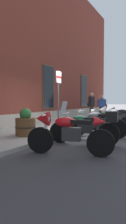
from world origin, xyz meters
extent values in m
plane|color=#38383A|center=(0.00, 0.00, 0.00)|extent=(140.00, 140.00, 0.00)
cube|color=gray|center=(0.00, 1.51, 0.06)|extent=(33.24, 3.02, 0.12)
cube|color=gray|center=(0.00, 2.98, 0.35)|extent=(27.24, 0.10, 0.70)
cube|color=#513823|center=(2.72, 3.00, 2.10)|extent=(1.22, 0.06, 2.52)
cube|color=black|center=(2.72, 2.97, 2.10)|extent=(1.10, 0.03, 2.40)
cube|color=#513823|center=(8.17, 3.00, 2.10)|extent=(1.22, 0.06, 2.52)
cube|color=black|center=(8.17, 2.97, 2.10)|extent=(1.10, 0.03, 2.40)
cylinder|color=black|center=(-3.52, -0.59, 0.33)|extent=(0.26, 0.66, 0.65)
cylinder|color=black|center=(-3.19, -2.03, 0.33)|extent=(0.26, 0.66, 0.65)
cylinder|color=silver|center=(-3.50, -0.68, 0.59)|extent=(0.14, 0.32, 0.65)
cube|color=#28282B|center=(-3.34, -1.36, 0.51)|extent=(0.31, 0.48, 0.32)
ellipsoid|color=red|center=(-3.38, -1.21, 0.79)|extent=(0.37, 0.57, 0.24)
cube|color=black|center=(-3.29, -1.58, 0.80)|extent=(0.32, 0.52, 0.10)
cylinder|color=silver|center=(-3.48, -0.76, 0.96)|extent=(0.61, 0.18, 0.04)
cylinder|color=silver|center=(-3.16, -1.62, 0.38)|extent=(0.19, 0.46, 0.09)
cone|color=red|center=(-3.51, -0.64, 0.86)|extent=(0.43, 0.41, 0.36)
cone|color=red|center=(-3.19, -2.01, 0.82)|extent=(0.29, 0.31, 0.24)
cylinder|color=black|center=(-2.11, -0.38, 0.33)|extent=(0.21, 0.66, 0.65)
cylinder|color=black|center=(-1.89, -1.85, 0.33)|extent=(0.21, 0.66, 0.65)
cylinder|color=silver|center=(-2.09, -0.48, 0.56)|extent=(0.11, 0.30, 0.60)
cube|color=#28282B|center=(-1.99, -1.17, 0.51)|extent=(0.28, 0.47, 0.32)
ellipsoid|color=#195633|center=(-2.01, -1.02, 0.74)|extent=(0.33, 0.55, 0.24)
cube|color=black|center=(-1.96, -1.39, 0.75)|extent=(0.29, 0.51, 0.10)
cylinder|color=silver|center=(-2.08, -0.56, 0.91)|extent=(0.62, 0.13, 0.04)
cylinder|color=silver|center=(-1.83, -1.44, 0.38)|extent=(0.15, 0.46, 0.09)
cube|color=#B2BCC6|center=(-2.09, -0.50, 1.09)|extent=(0.38, 0.19, 0.40)
cube|color=black|center=(-1.88, -1.95, 0.85)|extent=(0.40, 0.37, 0.30)
cylinder|color=black|center=(-0.67, -0.35, 0.33)|extent=(0.18, 0.67, 0.66)
cylinder|color=black|center=(-0.54, -1.82, 0.33)|extent=(0.18, 0.67, 0.66)
cylinder|color=silver|center=(-0.66, -0.45, 0.58)|extent=(0.10, 0.31, 0.63)
cube|color=#28282B|center=(-0.60, -1.13, 0.51)|extent=(0.26, 0.46, 0.32)
ellipsoid|color=slate|center=(-0.61, -0.99, 0.78)|extent=(0.31, 0.54, 0.24)
cube|color=black|center=(-0.58, -1.36, 0.79)|extent=(0.26, 0.50, 0.10)
cylinder|color=silver|center=(-0.66, -0.53, 0.95)|extent=(0.62, 0.09, 0.04)
cylinder|color=silver|center=(-0.45, -1.42, 0.38)|extent=(0.13, 0.46, 0.09)
sphere|color=silver|center=(-0.66, -0.45, 0.88)|extent=(0.18, 0.18, 0.18)
cylinder|color=black|center=(0.56, -0.39, 0.33)|extent=(0.31, 0.67, 0.66)
cylinder|color=silver|center=(0.59, -0.49, 0.57)|extent=(0.16, 0.31, 0.62)
cube|color=#28282B|center=(0.79, -1.16, 0.51)|extent=(0.34, 0.49, 0.32)
ellipsoid|color=black|center=(0.75, -1.02, 0.77)|extent=(0.40, 0.57, 0.24)
cube|color=black|center=(0.86, -1.38, 0.78)|extent=(0.35, 0.52, 0.10)
cylinder|color=silver|center=(0.61, -0.56, 0.94)|extent=(0.60, 0.22, 0.04)
cylinder|color=silver|center=(0.99, -1.41, 0.38)|extent=(0.22, 0.46, 0.09)
sphere|color=silver|center=(0.59, -0.49, 0.87)|extent=(0.18, 0.18, 0.18)
cylinder|color=black|center=(1.87, -0.44, 0.34)|extent=(0.19, 0.69, 0.68)
cylinder|color=silver|center=(1.89, -0.54, 0.60)|extent=(0.10, 0.32, 0.65)
cube|color=#28282B|center=(1.96, -1.21, 0.52)|extent=(0.26, 0.46, 0.32)
ellipsoid|color=silver|center=(1.94, -1.06, 0.81)|extent=(0.31, 0.54, 0.24)
cube|color=black|center=(1.98, -1.43, 0.82)|extent=(0.27, 0.50, 0.10)
cylinder|color=silver|center=(1.89, -0.62, 0.98)|extent=(0.62, 0.10, 0.04)
cylinder|color=silver|center=(2.11, -1.49, 0.39)|extent=(0.14, 0.46, 0.09)
cone|color=silver|center=(1.88, -0.49, 0.88)|extent=(0.39, 0.38, 0.36)
cylinder|color=black|center=(3.18, -0.53, 0.32)|extent=(0.32, 0.64, 0.64)
cylinder|color=silver|center=(3.21, -0.63, 0.55)|extent=(0.16, 0.30, 0.60)
cube|color=#28282B|center=(3.43, -1.25, 0.50)|extent=(0.35, 0.49, 0.32)
ellipsoid|color=black|center=(3.38, -1.10, 0.73)|extent=(0.42, 0.58, 0.24)
cylinder|color=silver|center=(3.24, -0.70, 0.90)|extent=(0.60, 0.24, 0.04)
cone|color=black|center=(3.20, -0.58, 0.80)|extent=(0.45, 0.44, 0.36)
cylinder|color=#38332D|center=(5.86, 1.43, 0.55)|extent=(0.14, 0.14, 0.86)
cylinder|color=#38332D|center=(5.69, 1.49, 0.55)|extent=(0.14, 0.14, 0.86)
cube|color=black|center=(5.78, 1.46, 1.29)|extent=(0.45, 0.33, 0.61)
sphere|color=tan|center=(5.78, 1.46, 1.74)|extent=(0.23, 0.23, 0.23)
cylinder|color=black|center=(6.01, 1.37, 1.25)|extent=(0.09, 0.09, 0.58)
cylinder|color=black|center=(5.54, 1.55, 1.25)|extent=(0.09, 0.09, 0.58)
cube|color=black|center=(5.47, 1.56, 1.03)|extent=(0.12, 0.14, 0.24)
cylinder|color=black|center=(6.40, 1.03, 0.51)|extent=(0.14, 0.14, 0.77)
cylinder|color=black|center=(6.45, 0.85, 0.51)|extent=(0.14, 0.14, 0.77)
cube|color=#2D478C|center=(6.42, 0.94, 1.17)|extent=(0.31, 0.44, 0.55)
sphere|color=tan|center=(6.42, 0.94, 1.58)|extent=(0.21, 0.21, 0.21)
cylinder|color=#2D478C|center=(6.35, 1.18, 1.14)|extent=(0.09, 0.09, 0.52)
cylinder|color=#2D478C|center=(6.50, 0.70, 1.14)|extent=(0.09, 0.09, 0.52)
cube|color=#592D19|center=(6.54, 0.64, 0.94)|extent=(0.14, 0.11, 0.24)
cylinder|color=#4C4C51|center=(-0.66, 0.48, 1.29)|extent=(0.06, 0.06, 2.34)
cube|color=white|center=(-0.66, 0.46, 2.21)|extent=(0.36, 0.03, 0.44)
cube|color=red|center=(-0.66, 0.44, 2.21)|extent=(0.36, 0.01, 0.08)
cylinder|color=brown|center=(-2.13, 0.94, 0.42)|extent=(0.68, 0.68, 0.60)
cylinder|color=black|center=(-2.13, 0.94, 0.42)|extent=(0.71, 0.71, 0.04)
sphere|color=#28602D|center=(-2.13, 0.94, 0.86)|extent=(0.40, 0.40, 0.40)
camera|label=1|loc=(-7.98, -3.54, 1.31)|focal=34.56mm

